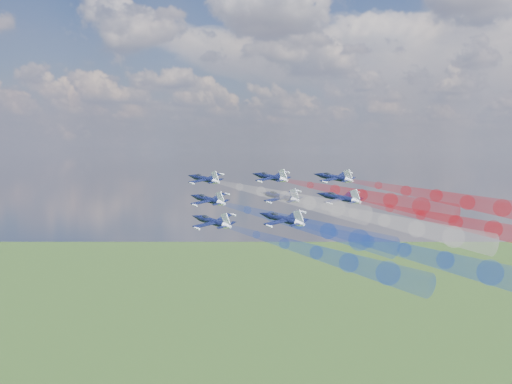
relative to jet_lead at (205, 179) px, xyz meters
The scene contains 16 objects.
jet_lead is the anchor object (origin of this frame).
trail_lead 28.15m from the jet_lead, 13.91° to the right, with size 4.28×44.95×4.28m, color white, non-canonical shape.
jet_inner_left 15.89m from the jet_lead, 50.24° to the right, with size 10.27×12.84×3.42m, color black, non-canonical shape.
trail_inner_left 41.97m from the jet_lead, 26.61° to the right, with size 4.28×44.95×4.28m, color blue, non-canonical shape.
jet_inner_right 17.09m from the jet_lead, 23.34° to the left, with size 10.27×12.84×3.42m, color black, non-canonical shape.
trail_inner_right 42.91m from the jet_lead, ahead, with size 4.28×44.95×4.28m, color red, non-canonical shape.
jet_outer_left 31.88m from the jet_lead, 50.65° to the right, with size 10.27×12.84×3.42m, color black, non-canonical shape.
trail_outer_left 56.96m from the jet_lead, 33.26° to the right, with size 4.28×44.95×4.28m, color blue, non-canonical shape.
jet_center_third 25.85m from the jet_lead, 11.05° to the right, with size 10.27×12.84×3.42m, color black, non-canonical shape.
trail_center_third 53.98m from the jet_lead, 12.54° to the right, with size 4.28×44.95×4.28m, color white, non-canonical shape.
jet_outer_right 32.95m from the jet_lead, 23.84° to the left, with size 10.27×12.84×3.42m, color black, non-canonical shape.
trail_outer_right 57.72m from the jet_lead, ahead, with size 4.28×44.95×4.28m, color red, non-canonical shape.
jet_rear_left 40.67m from the jet_lead, 30.85° to the right, with size 10.27×12.84×3.42m, color black, non-canonical shape.
trail_rear_left 68.09m from the jet_lead, 23.91° to the right, with size 4.28×44.95×4.28m, color blue, non-canonical shape.
jet_rear_right 38.06m from the jet_lead, ahead, with size 10.27×12.84×3.42m, color black, non-canonical shape.
trail_rear_right 65.80m from the jet_lead, ahead, with size 4.28×44.95×4.28m, color red, non-canonical shape.
Camera 1 is at (58.08, -136.11, 146.52)m, focal length 43.96 mm.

